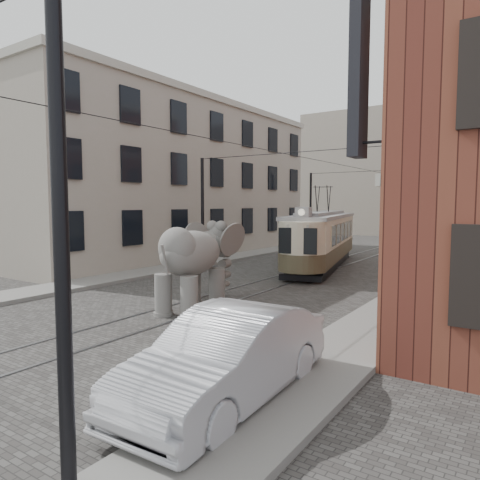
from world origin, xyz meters
The scene contains 10 objects.
ground centered at (0.00, 0.00, 0.00)m, with size 120.00×120.00×0.00m, color #464441.
tram_rails centered at (0.00, 0.00, 0.01)m, with size 1.54×80.00×0.02m, color slate, non-canonical shape.
sidewalk_right centered at (6.00, 0.00, 0.07)m, with size 2.00×60.00×0.15m, color slate.
sidewalk_left centered at (-6.50, 0.00, 0.07)m, with size 2.00×60.00×0.15m, color slate.
stucco_building centered at (-11.00, 10.00, 5.00)m, with size 7.00×24.00×10.00m, color gray.
distant_block centered at (0.00, 40.00, 7.00)m, with size 28.00×10.00×14.00m, color gray.
catenary centered at (-0.20, 5.00, 3.00)m, with size 11.00×30.20×6.00m, color black, non-canonical shape.
tram centered at (-0.23, 9.98, 2.25)m, with size 2.34×11.32×4.49m, color beige, non-canonical shape.
elephant centered at (0.30, -1.98, 1.47)m, with size 2.64×4.80×2.94m, color slate, non-canonical shape.
parked_car centered at (5.20, -6.75, 0.81)m, with size 1.73×4.93×1.62m, color #AAAAAF.
Camera 1 is at (9.61, -12.97, 3.52)m, focal length 32.94 mm.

